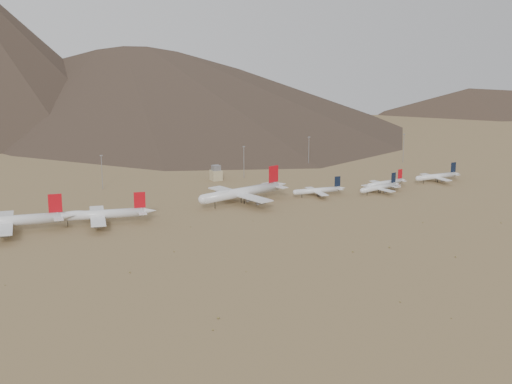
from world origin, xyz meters
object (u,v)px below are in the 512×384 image
widebody_west (7,221)px  narrowbody_a (319,190)px  widebody_east (242,192)px  widebody_centre (100,214)px  control_tower (216,174)px  narrowbody_b (380,187)px

widebody_west → narrowbody_a: (211.47, 1.28, -3.05)m
widebody_east → narrowbody_a: 58.58m
narrowbody_a → widebody_west: bearing=-173.1°
widebody_centre → widebody_east: 100.99m
widebody_west → widebody_centre: 53.14m
widebody_west → control_tower: widebody_west is taller
narrowbody_a → narrowbody_b: bearing=-6.7°
widebody_centre → narrowbody_a: (158.60, 6.50, -2.18)m
widebody_west → narrowbody_a: bearing=9.0°
widebody_west → narrowbody_b: 256.75m
widebody_centre → control_tower: bearing=50.6°
widebody_west → widebody_centre: widebody_west is taller
control_tower → widebody_west: bearing=-153.1°
narrowbody_a → control_tower: bearing=123.7°
widebody_west → narrowbody_b: size_ratio=1.80×
widebody_east → control_tower: bearing=65.7°
widebody_east → narrowbody_b: (103.35, -15.62, -3.48)m
narrowbody_a → control_tower: 94.62m
widebody_east → narrowbody_b: bearing=-22.1°
widebody_centre → narrowbody_a: size_ratio=1.55×
widebody_east → narrowbody_a: bearing=-18.4°
widebody_west → narrowbody_a: size_ratio=1.77×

